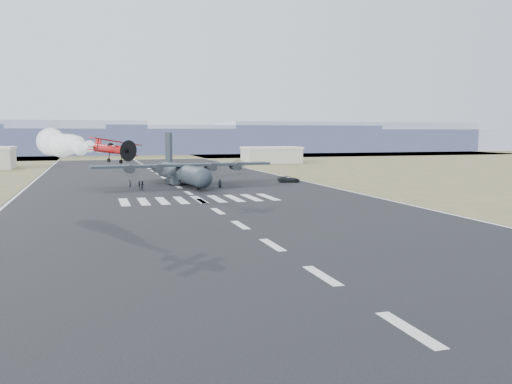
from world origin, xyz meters
name	(u,v)px	position (x,y,z in m)	size (l,w,h in m)	color
ground	(322,276)	(0.00, 0.00, 0.00)	(500.00, 500.00, 0.00)	black
scrub_far	(128,156)	(0.00, 230.00, 0.00)	(500.00, 80.00, 0.00)	brown
runway_markings	(189,193)	(0.00, 60.00, 0.01)	(60.00, 260.00, 0.01)	silver
ridge_seg_d	(124,141)	(0.00, 260.00, 6.50)	(150.00, 50.00, 13.00)	#8B95B0
ridge_seg_e	(242,139)	(65.00, 260.00, 7.50)	(150.00, 50.00, 15.00)	#8B95B0
ridge_seg_f	(346,137)	(130.00, 260.00, 8.50)	(150.00, 50.00, 17.00)	#8B95B0
ridge_seg_g	(438,140)	(195.00, 260.00, 6.50)	(150.00, 50.00, 13.00)	#8B95B0
hangar_right	(271,155)	(46.00, 150.00, 3.01)	(20.50, 12.50, 5.90)	#A19D8F
aerobatic_biplane	(112,149)	(-14.57, 22.09, 9.26)	(6.19, 5.84, 2.78)	#A7220B
smoke_trail	(59,144)	(-20.89, 41.25, 9.42)	(9.12, 22.95, 3.92)	white
transport_aircraft	(182,171)	(1.40, 76.42, 2.83)	(38.10, 31.28, 10.99)	#202730
support_vehicle	(289,179)	(25.06, 75.16, 0.69)	(2.29, 4.96, 1.38)	black
crew_a	(220,184)	(7.56, 67.13, 0.81)	(0.59, 0.49, 1.62)	black
crew_b	(200,184)	(3.67, 67.76, 0.87)	(0.85, 0.52, 1.74)	black
crew_c	(179,183)	(-0.18, 69.65, 0.90)	(1.16, 0.54, 1.80)	black
crew_d	(139,185)	(-8.01, 69.35, 0.83)	(0.98, 0.50, 1.67)	black
crew_e	(220,183)	(7.78, 68.21, 0.82)	(0.81, 0.49, 1.65)	black
crew_f	(201,183)	(4.27, 70.35, 0.85)	(1.58, 0.51, 1.70)	black
crew_g	(130,184)	(-9.57, 72.35, 0.82)	(0.60, 0.49, 1.64)	black
crew_h	(142,186)	(-7.58, 67.65, 0.87)	(0.85, 0.52, 1.75)	black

